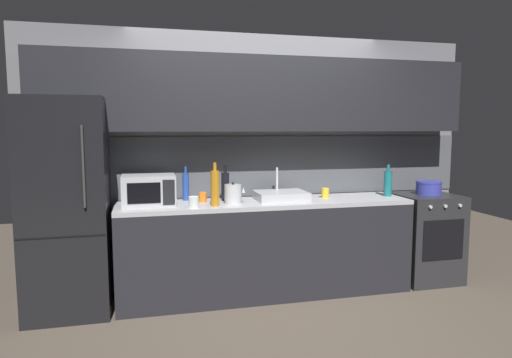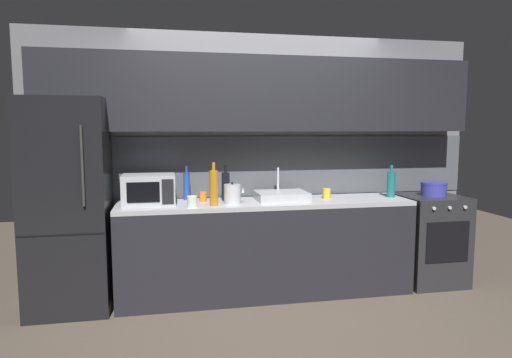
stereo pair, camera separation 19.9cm
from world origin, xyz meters
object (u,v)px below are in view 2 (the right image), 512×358
(refrigerator, at_px, (68,205))
(wine_bottle_teal, at_px, (391,184))
(wine_bottle_dark, at_px, (226,186))
(mug_orange, at_px, (203,197))
(kettle, at_px, (232,194))
(cooking_pot, at_px, (434,189))
(microwave, at_px, (149,190))
(mug_yellow, at_px, (327,193))
(oven_range, at_px, (429,239))
(wine_bottle_amber, at_px, (214,187))
(mug_clear, at_px, (192,202))
(wine_bottle_blue, at_px, (187,186))

(refrigerator, height_order, wine_bottle_teal, refrigerator)
(wine_bottle_dark, bearing_deg, refrigerator, -175.17)
(mug_orange, bearing_deg, wine_bottle_dark, 7.98)
(kettle, relative_size, cooking_pot, 0.78)
(microwave, xyz_separation_m, mug_yellow, (1.69, 0.03, -0.09))
(refrigerator, bearing_deg, oven_range, -0.02)
(mug_orange, bearing_deg, wine_bottle_teal, -2.76)
(microwave, distance_m, mug_orange, 0.50)
(oven_range, bearing_deg, wine_bottle_amber, -175.68)
(mug_clear, distance_m, mug_orange, 0.32)
(kettle, bearing_deg, mug_orange, 147.11)
(oven_range, relative_size, cooking_pot, 3.52)
(microwave, height_order, wine_bottle_dark, wine_bottle_dark)
(wine_bottle_blue, bearing_deg, mug_yellow, -7.63)
(mug_orange, relative_size, mug_yellow, 0.93)
(refrigerator, distance_m, wine_bottle_dark, 1.39)
(wine_bottle_blue, bearing_deg, wine_bottle_teal, -6.46)
(microwave, relative_size, wine_bottle_dark, 1.38)
(oven_range, bearing_deg, wine_bottle_blue, 174.75)
(wine_bottle_blue, distance_m, mug_yellow, 1.36)
(mug_yellow, bearing_deg, wine_bottle_amber, -169.26)
(oven_range, distance_m, mug_clear, 2.48)
(wine_bottle_amber, xyz_separation_m, mug_yellow, (1.12, 0.21, -0.12))
(wine_bottle_teal, bearing_deg, cooking_pot, 0.33)
(wine_bottle_teal, xyz_separation_m, cooking_pot, (0.47, 0.00, -0.06))
(cooking_pot, bearing_deg, mug_clear, -175.13)
(microwave, relative_size, wine_bottle_blue, 1.42)
(kettle, height_order, mug_clear, kettle)
(wine_bottle_teal, relative_size, wine_bottle_dark, 0.96)
(oven_range, relative_size, mug_orange, 10.01)
(oven_range, relative_size, mug_clear, 9.15)
(wine_bottle_blue, bearing_deg, oven_range, -5.25)
(wine_bottle_blue, bearing_deg, kettle, -37.12)
(refrigerator, height_order, mug_yellow, refrigerator)
(kettle, xyz_separation_m, mug_yellow, (0.94, 0.12, -0.04))
(mug_clear, bearing_deg, mug_orange, 68.25)
(oven_range, distance_m, cooking_pot, 0.52)
(wine_bottle_teal, height_order, mug_clear, wine_bottle_teal)
(oven_range, distance_m, kettle, 2.12)
(mug_orange, distance_m, cooking_pot, 2.33)
(wine_bottle_blue, height_order, mug_clear, wine_bottle_blue)
(refrigerator, bearing_deg, kettle, -3.11)
(microwave, distance_m, kettle, 0.75)
(oven_range, height_order, wine_bottle_teal, wine_bottle_teal)
(microwave, height_order, wine_bottle_amber, wine_bottle_amber)
(cooking_pot, bearing_deg, oven_range, -176.59)
(wine_bottle_amber, xyz_separation_m, cooking_pot, (2.25, 0.17, -0.09))
(kettle, bearing_deg, oven_range, 2.12)
(oven_range, xyz_separation_m, wine_bottle_blue, (-2.44, 0.22, 0.58))
(wine_bottle_blue, xyz_separation_m, cooking_pot, (2.47, -0.22, -0.06))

